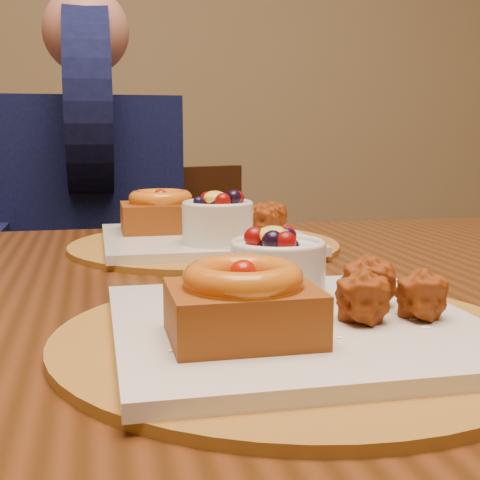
{
  "coord_description": "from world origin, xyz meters",
  "views": [
    {
      "loc": [
        -0.13,
        -0.62,
        0.92
      ],
      "look_at": [
        -0.01,
        -0.08,
        0.83
      ],
      "focal_mm": 50.0,
      "sensor_mm": 36.0,
      "label": 1
    }
  ],
  "objects_px": {
    "place_setting_far": "(203,231)",
    "chair_far": "(195,337)",
    "diner": "(91,179)",
    "place_setting_near": "(291,313)",
    "dining_table": "(237,349)"
  },
  "relations": [
    {
      "from": "place_setting_far",
      "to": "chair_far",
      "type": "xyz_separation_m",
      "value": [
        0.06,
        0.51,
        -0.32
      ]
    },
    {
      "from": "chair_far",
      "to": "diner",
      "type": "relative_size",
      "value": 1.09
    },
    {
      "from": "chair_far",
      "to": "place_setting_near",
      "type": "bearing_deg",
      "value": -117.51
    },
    {
      "from": "dining_table",
      "to": "place_setting_near",
      "type": "bearing_deg",
      "value": -90.62
    },
    {
      "from": "dining_table",
      "to": "diner",
      "type": "xyz_separation_m",
      "value": [
        -0.16,
        0.78,
        0.14
      ]
    },
    {
      "from": "chair_far",
      "to": "place_setting_far",
      "type": "bearing_deg",
      "value": -120.73
    },
    {
      "from": "place_setting_near",
      "to": "diner",
      "type": "xyz_separation_m",
      "value": [
        -0.15,
        1.0,
        0.04
      ]
    },
    {
      "from": "dining_table",
      "to": "chair_far",
      "type": "xyz_separation_m",
      "value": [
        0.06,
        0.72,
        -0.21
      ]
    },
    {
      "from": "place_setting_near",
      "to": "diner",
      "type": "distance_m",
      "value": 1.01
    },
    {
      "from": "place_setting_far",
      "to": "place_setting_near",
      "type": "bearing_deg",
      "value": -89.9
    },
    {
      "from": "place_setting_far",
      "to": "chair_far",
      "type": "distance_m",
      "value": 0.6
    },
    {
      "from": "dining_table",
      "to": "chair_far",
      "type": "bearing_deg",
      "value": 85.34
    },
    {
      "from": "place_setting_far",
      "to": "diner",
      "type": "xyz_separation_m",
      "value": [
        -0.15,
        0.57,
        0.04
      ]
    },
    {
      "from": "place_setting_near",
      "to": "dining_table",
      "type": "bearing_deg",
      "value": 89.38
    },
    {
      "from": "diner",
      "to": "place_setting_far",
      "type": "bearing_deg",
      "value": -74.32
    }
  ]
}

